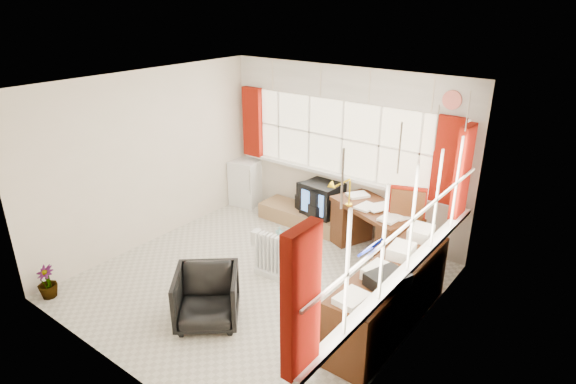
# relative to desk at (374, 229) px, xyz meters

# --- Properties ---
(ground) EXTENTS (4.00, 4.00, 0.00)m
(ground) POSITION_rel_desk_xyz_m (-0.84, -1.51, -0.41)
(ground) COLOR beige
(ground) RESTS_ON ground
(room_walls) EXTENTS (4.00, 4.00, 4.00)m
(room_walls) POSITION_rel_desk_xyz_m (-0.84, -1.51, 1.09)
(room_walls) COLOR beige
(room_walls) RESTS_ON ground
(window_back) EXTENTS (3.70, 0.12, 3.60)m
(window_back) POSITION_rel_desk_xyz_m (-0.84, 0.44, 0.54)
(window_back) COLOR #FBEEC6
(window_back) RESTS_ON room_walls
(window_right) EXTENTS (0.12, 3.70, 3.60)m
(window_right) POSITION_rel_desk_xyz_m (1.10, -1.51, 0.54)
(window_right) COLOR #FBEEC6
(window_right) RESTS_ON room_walls
(curtains) EXTENTS (3.83, 3.83, 1.15)m
(curtains) POSITION_rel_desk_xyz_m (0.08, -0.58, 1.05)
(curtains) COLOR maroon
(curtains) RESTS_ON room_walls
(overhead_cabinets) EXTENTS (3.98, 3.98, 0.48)m
(overhead_cabinets) POSITION_rel_desk_xyz_m (0.14, -0.53, 1.84)
(overhead_cabinets) COLOR silver
(overhead_cabinets) RESTS_ON room_walls
(desk) EXTENTS (1.42, 1.06, 0.77)m
(desk) POSITION_rel_desk_xyz_m (0.00, 0.00, 0.00)
(desk) COLOR #592E15
(desk) RESTS_ON ground
(desk_lamp) EXTENTS (0.15, 0.13, 0.40)m
(desk_lamp) POSITION_rel_desk_xyz_m (-0.32, -0.16, 0.60)
(desk_lamp) COLOR #E4B709
(desk_lamp) RESTS_ON desk
(task_chair) EXTENTS (0.62, 0.64, 1.15)m
(task_chair) POSITION_rel_desk_xyz_m (0.49, -0.12, 0.20)
(task_chair) COLOR black
(task_chair) RESTS_ON ground
(office_chair) EXTENTS (0.97, 0.97, 0.64)m
(office_chair) POSITION_rel_desk_xyz_m (-0.75, -2.47, -0.09)
(office_chair) COLOR black
(office_chair) RESTS_ON ground
(radiator) EXTENTS (0.41, 0.20, 0.60)m
(radiator) POSITION_rel_desk_xyz_m (-0.81, -1.30, -0.16)
(radiator) COLOR white
(radiator) RESTS_ON ground
(credenza) EXTENTS (0.50, 2.00, 0.85)m
(credenza) POSITION_rel_desk_xyz_m (0.89, -1.31, -0.02)
(credenza) COLOR #592E15
(credenza) RESTS_ON ground
(file_tray) EXTENTS (0.41, 0.47, 0.13)m
(file_tray) POSITION_rel_desk_xyz_m (1.00, -1.66, 0.41)
(file_tray) COLOR black
(file_tray) RESTS_ON credenza
(tv_bench) EXTENTS (1.40, 0.50, 0.25)m
(tv_bench) POSITION_rel_desk_xyz_m (-1.39, 0.21, -0.28)
(tv_bench) COLOR olive
(tv_bench) RESTS_ON ground
(crt_tv) EXTENTS (0.60, 0.57, 0.50)m
(crt_tv) POSITION_rel_desk_xyz_m (-1.04, 0.29, 0.09)
(crt_tv) COLOR black
(crt_tv) RESTS_ON tv_bench
(hifi_stack) EXTENTS (0.72, 0.60, 0.44)m
(hifi_stack) POSITION_rel_desk_xyz_m (-1.15, 0.25, 0.05)
(hifi_stack) COLOR black
(hifi_stack) RESTS_ON tv_bench
(mini_fridge) EXTENTS (0.55, 0.55, 0.79)m
(mini_fridge) POSITION_rel_desk_xyz_m (-2.64, 0.29, -0.01)
(mini_fridge) COLOR white
(mini_fridge) RESTS_ON ground
(spray_bottle_a) EXTENTS (0.12, 0.12, 0.27)m
(spray_bottle_a) POSITION_rel_desk_xyz_m (-0.94, -0.94, -0.27)
(spray_bottle_a) COLOR silver
(spray_bottle_a) RESTS_ON ground
(spray_bottle_b) EXTENTS (0.09, 0.09, 0.19)m
(spray_bottle_b) POSITION_rel_desk_xyz_m (-1.36, -0.40, -0.32)
(spray_bottle_b) COLOR #89CDC9
(spray_bottle_b) RESTS_ON ground
(flower_vase) EXTENTS (0.28, 0.28, 0.41)m
(flower_vase) POSITION_rel_desk_xyz_m (-2.64, -3.31, -0.20)
(flower_vase) COLOR black
(flower_vase) RESTS_ON ground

